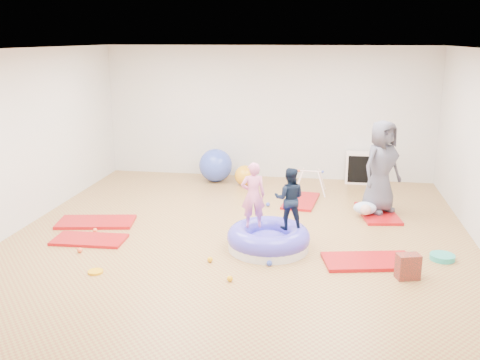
# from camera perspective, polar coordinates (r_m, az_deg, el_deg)

# --- Properties ---
(room) EXTENTS (7.01, 8.01, 2.81)m
(room) POSITION_cam_1_polar(r_m,az_deg,el_deg) (7.55, -0.37, 3.08)
(room) COLOR #A08B48
(room) RESTS_ON ground
(gym_mat_front_left) EXTENTS (1.08, 0.57, 0.04)m
(gym_mat_front_left) POSITION_cam_1_polar(r_m,az_deg,el_deg) (8.37, -15.77, -6.15)
(gym_mat_front_left) COLOR #CC0300
(gym_mat_front_left) RESTS_ON ground
(gym_mat_mid_left) EXTENTS (1.31, 0.81, 0.05)m
(gym_mat_mid_left) POSITION_cam_1_polar(r_m,az_deg,el_deg) (9.10, -15.10, -4.35)
(gym_mat_mid_left) COLOR #CC0300
(gym_mat_mid_left) RESTS_ON ground
(gym_mat_center_back) EXTENTS (0.68, 1.16, 0.05)m
(gym_mat_center_back) POSITION_cam_1_polar(r_m,az_deg,el_deg) (9.97, 6.50, -2.23)
(gym_mat_center_back) COLOR #CC0300
(gym_mat_center_back) RESTS_ON ground
(gym_mat_right) EXTENTS (1.30, 0.84, 0.05)m
(gym_mat_right) POSITION_cam_1_polar(r_m,az_deg,el_deg) (7.52, 13.55, -8.42)
(gym_mat_right) COLOR #CC0300
(gym_mat_right) RESTS_ON ground
(gym_mat_rear_right) EXTENTS (0.75, 1.24, 0.05)m
(gym_mat_rear_right) POSITION_cam_1_polar(r_m,az_deg,el_deg) (9.52, 14.46, -3.45)
(gym_mat_rear_right) COLOR #CC0300
(gym_mat_rear_right) RESTS_ON ground
(inflatable_cushion) EXTENTS (1.20, 1.20, 0.38)m
(inflatable_cushion) POSITION_cam_1_polar(r_m,az_deg,el_deg) (7.74, 3.05, -6.34)
(inflatable_cushion) COLOR silver
(inflatable_cushion) RESTS_ON ground
(child_pink) EXTENTS (0.39, 0.30, 0.96)m
(child_pink) POSITION_cam_1_polar(r_m,az_deg,el_deg) (7.62, 1.41, -1.26)
(child_pink) COLOR pink
(child_pink) RESTS_ON inflatable_cushion
(child_navy) EXTENTS (0.44, 0.34, 0.90)m
(child_navy) POSITION_cam_1_polar(r_m,az_deg,el_deg) (7.60, 5.30, -1.62)
(child_navy) COLOR black
(child_navy) RESTS_ON inflatable_cushion
(adult_caregiver) EXTENTS (0.91, 0.89, 1.58)m
(adult_caregiver) POSITION_cam_1_polar(r_m,az_deg,el_deg) (9.36, 14.85, 1.39)
(adult_caregiver) COLOR #484857
(adult_caregiver) RESTS_ON gym_mat_rear_right
(infant) EXTENTS (0.38, 0.39, 0.23)m
(infant) POSITION_cam_1_polar(r_m,az_deg,el_deg) (9.27, 13.20, -2.97)
(infant) COLOR #B8CEF7
(infant) RESTS_ON gym_mat_rear_right
(ball_pit_balls) EXTENTS (2.90, 3.21, 0.08)m
(ball_pit_balls) POSITION_cam_1_polar(r_m,az_deg,el_deg) (7.86, -5.12, -6.89)
(ball_pit_balls) COLOR #EBA40E
(ball_pit_balls) RESTS_ON ground
(exercise_ball_blue) EXTENTS (0.70, 0.70, 0.70)m
(exercise_ball_blue) POSITION_cam_1_polar(r_m,az_deg,el_deg) (11.26, -2.61, 1.58)
(exercise_ball_blue) COLOR blue
(exercise_ball_blue) RESTS_ON ground
(exercise_ball_orange) EXTENTS (0.42, 0.42, 0.42)m
(exercise_ball_orange) POSITION_cam_1_polar(r_m,az_deg,el_deg) (10.97, 0.52, 0.49)
(exercise_ball_orange) COLOR orange
(exercise_ball_orange) RESTS_ON ground
(infant_play_gym) EXTENTS (0.61, 0.58, 0.47)m
(infant_play_gym) POSITION_cam_1_polar(r_m,az_deg,el_deg) (10.44, 7.53, 0.18)
(infant_play_gym) COLOR white
(infant_play_gym) RESTS_ON ground
(cube_shelf) EXTENTS (0.65, 0.32, 0.65)m
(cube_shelf) POSITION_cam_1_polar(r_m,az_deg,el_deg) (11.41, 12.82, 1.28)
(cube_shelf) COLOR white
(cube_shelf) RESTS_ON ground
(balance_disc) EXTENTS (0.34, 0.34, 0.07)m
(balance_disc) POSITION_cam_1_polar(r_m,az_deg,el_deg) (7.92, 20.77, -7.70)
(balance_disc) COLOR teal
(balance_disc) RESTS_ON ground
(backpack) EXTENTS (0.32, 0.25, 0.33)m
(backpack) POSITION_cam_1_polar(r_m,az_deg,el_deg) (7.14, 17.48, -8.80)
(backpack) COLOR #B2311C
(backpack) RESTS_ON ground
(yellow_toy) EXTENTS (0.20, 0.20, 0.03)m
(yellow_toy) POSITION_cam_1_polar(r_m,az_deg,el_deg) (7.28, -15.16, -9.43)
(yellow_toy) COLOR #EBA40E
(yellow_toy) RESTS_ON ground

